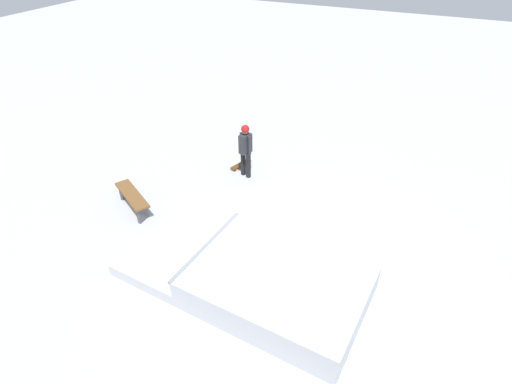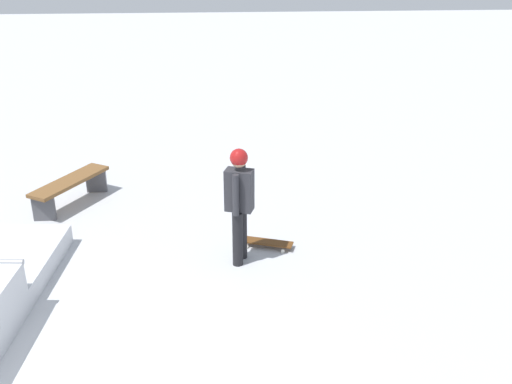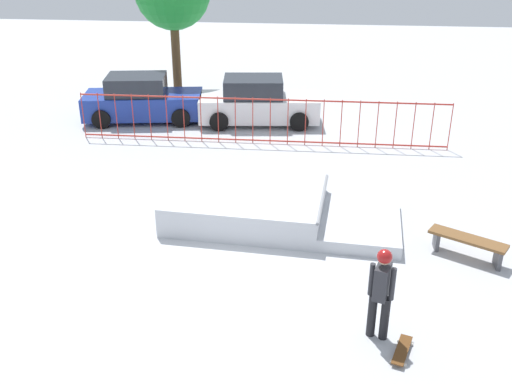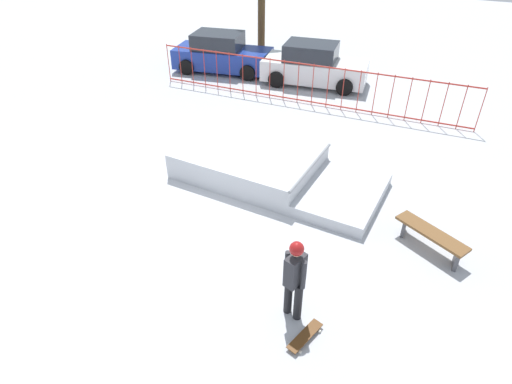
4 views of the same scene
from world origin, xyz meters
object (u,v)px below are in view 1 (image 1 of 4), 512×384
at_px(skate_ramp, 258,279).
at_px(park_bench, 132,198).
at_px(skateboard, 241,164).
at_px(skater, 245,147).

xyz_separation_m(skate_ramp, park_bench, (4.36, -1.27, 0.04)).
distance_m(skate_ramp, park_bench, 4.54).
bearing_deg(skateboard, skate_ramp, -131.08).
bearing_deg(skateboard, skater, -118.97).
xyz_separation_m(skateboard, park_bench, (1.71, 3.25, 0.28)).
bearing_deg(park_bench, skate_ramp, 163.80).
height_order(skate_ramp, skater, skater).
relative_size(skater, skateboard, 2.10).
height_order(skateboard, park_bench, park_bench).
bearing_deg(park_bench, skateboard, -117.77).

